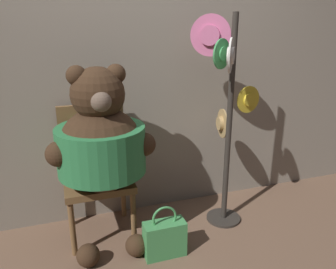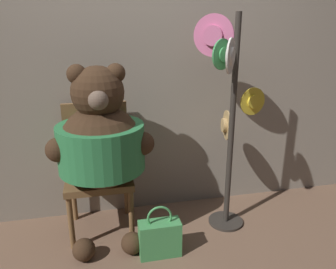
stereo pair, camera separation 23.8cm
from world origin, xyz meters
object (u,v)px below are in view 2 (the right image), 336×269
at_px(chair, 98,164).
at_px(handbag_on_ground, 160,238).
at_px(teddy_bear, 101,142).
at_px(hat_display_rack, 228,111).

relative_size(chair, handbag_on_ground, 2.55).
height_order(teddy_bear, hat_display_rack, hat_display_rack).
bearing_deg(hat_display_rack, handbag_on_ground, -153.21).
relative_size(teddy_bear, hat_display_rack, 0.80).
bearing_deg(handbag_on_ground, hat_display_rack, 26.79).
distance_m(chair, teddy_bear, 0.28).
xyz_separation_m(chair, handbag_on_ground, (0.39, -0.48, -0.39)).
height_order(hat_display_rack, handbag_on_ground, hat_display_rack).
bearing_deg(hat_display_rack, chair, 168.86).
bearing_deg(teddy_bear, hat_display_rack, -1.97).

